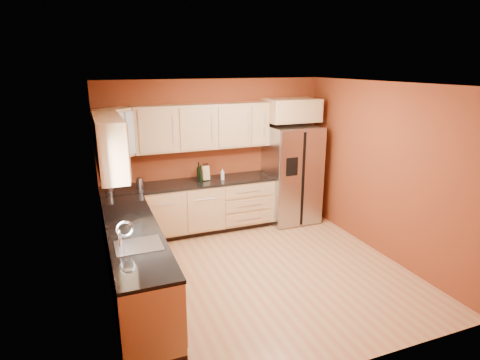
# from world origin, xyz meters

# --- Properties ---
(floor) EXTENTS (4.00, 4.00, 0.00)m
(floor) POSITION_xyz_m (0.00, 0.00, 0.00)
(floor) COLOR #AF6B43
(floor) RESTS_ON ground
(ceiling) EXTENTS (4.00, 4.00, 0.00)m
(ceiling) POSITION_xyz_m (0.00, 0.00, 2.60)
(ceiling) COLOR white
(ceiling) RESTS_ON wall_back
(wall_back) EXTENTS (4.00, 0.04, 2.60)m
(wall_back) POSITION_xyz_m (0.00, 2.00, 1.30)
(wall_back) COLOR maroon
(wall_back) RESTS_ON floor
(wall_front) EXTENTS (4.00, 0.04, 2.60)m
(wall_front) POSITION_xyz_m (0.00, -2.00, 1.30)
(wall_front) COLOR maroon
(wall_front) RESTS_ON floor
(wall_left) EXTENTS (0.04, 4.00, 2.60)m
(wall_left) POSITION_xyz_m (-2.00, 0.00, 1.30)
(wall_left) COLOR maroon
(wall_left) RESTS_ON floor
(wall_right) EXTENTS (0.04, 4.00, 2.60)m
(wall_right) POSITION_xyz_m (2.00, 0.00, 1.30)
(wall_right) COLOR maroon
(wall_right) RESTS_ON floor
(base_cabinets_back) EXTENTS (2.90, 0.60, 0.88)m
(base_cabinets_back) POSITION_xyz_m (-0.55, 1.70, 0.44)
(base_cabinets_back) COLOR tan
(base_cabinets_back) RESTS_ON floor
(base_cabinets_left) EXTENTS (0.60, 2.80, 0.88)m
(base_cabinets_left) POSITION_xyz_m (-1.70, 0.00, 0.44)
(base_cabinets_left) COLOR tan
(base_cabinets_left) RESTS_ON floor
(countertop_back) EXTENTS (2.90, 0.62, 0.04)m
(countertop_back) POSITION_xyz_m (-0.55, 1.69, 0.90)
(countertop_back) COLOR black
(countertop_back) RESTS_ON base_cabinets_back
(countertop_left) EXTENTS (0.62, 2.80, 0.04)m
(countertop_left) POSITION_xyz_m (-1.69, 0.00, 0.90)
(countertop_left) COLOR black
(countertop_left) RESTS_ON base_cabinets_left
(upper_cabinets_back) EXTENTS (2.30, 0.33, 0.75)m
(upper_cabinets_back) POSITION_xyz_m (-0.25, 1.83, 1.83)
(upper_cabinets_back) COLOR tan
(upper_cabinets_back) RESTS_ON wall_back
(upper_cabinets_left) EXTENTS (0.33, 1.35, 0.75)m
(upper_cabinets_left) POSITION_xyz_m (-1.83, 0.72, 1.83)
(upper_cabinets_left) COLOR tan
(upper_cabinets_left) RESTS_ON wall_left
(corner_upper_cabinet) EXTENTS (0.67, 0.67, 0.75)m
(corner_upper_cabinet) POSITION_xyz_m (-1.67, 1.67, 1.83)
(corner_upper_cabinet) COLOR tan
(corner_upper_cabinet) RESTS_ON wall_back
(over_fridge_cabinet) EXTENTS (0.92, 0.60, 0.40)m
(over_fridge_cabinet) POSITION_xyz_m (1.35, 1.70, 2.05)
(over_fridge_cabinet) COLOR tan
(over_fridge_cabinet) RESTS_ON wall_back
(refrigerator) EXTENTS (0.90, 0.75, 1.78)m
(refrigerator) POSITION_xyz_m (1.35, 1.62, 0.89)
(refrigerator) COLOR #A6A6AA
(refrigerator) RESTS_ON floor
(window) EXTENTS (0.03, 0.90, 1.00)m
(window) POSITION_xyz_m (-1.98, -0.50, 1.55)
(window) COLOR white
(window) RESTS_ON wall_left
(sink_faucet) EXTENTS (0.50, 0.42, 0.30)m
(sink_faucet) POSITION_xyz_m (-1.69, -0.50, 1.07)
(sink_faucet) COLOR white
(sink_faucet) RESTS_ON countertop_left
(canister_left) EXTENTS (0.15, 0.15, 0.20)m
(canister_left) POSITION_xyz_m (-1.85, 1.66, 1.02)
(canister_left) COLOR #A6A6AA
(canister_left) RESTS_ON countertop_back
(canister_right) EXTENTS (0.13, 0.13, 0.18)m
(canister_right) POSITION_xyz_m (-1.38, 1.62, 1.01)
(canister_right) COLOR #A6A6AA
(canister_right) RESTS_ON countertop_back
(wine_bottle_a) EXTENTS (0.09, 0.09, 0.29)m
(wine_bottle_a) POSITION_xyz_m (-0.37, 1.62, 1.07)
(wine_bottle_a) COLOR black
(wine_bottle_a) RESTS_ON countertop_back
(wine_bottle_b) EXTENTS (0.08, 0.08, 0.33)m
(wine_bottle_b) POSITION_xyz_m (-0.38, 1.70, 1.09)
(wine_bottle_b) COLOR black
(wine_bottle_b) RESTS_ON countertop_back
(knife_block) EXTENTS (0.12, 0.11, 0.24)m
(knife_block) POSITION_xyz_m (-0.26, 1.75, 1.04)
(knife_block) COLOR tan
(knife_block) RESTS_ON countertop_back
(soap_dispenser) EXTENTS (0.08, 0.08, 0.18)m
(soap_dispenser) POSITION_xyz_m (0.02, 1.65, 1.01)
(soap_dispenser) COLOR silver
(soap_dispenser) RESTS_ON countertop_back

